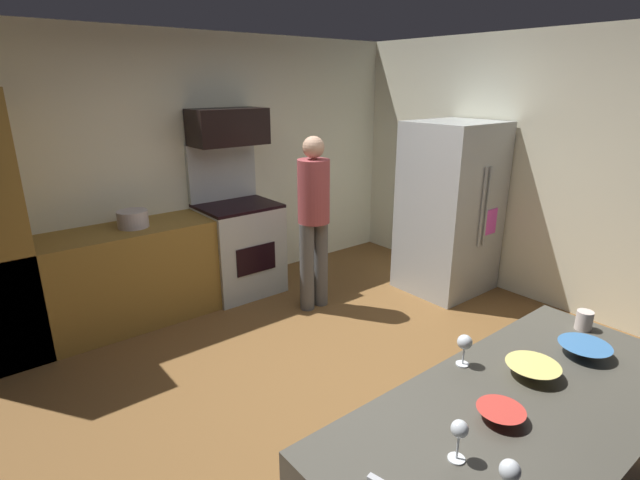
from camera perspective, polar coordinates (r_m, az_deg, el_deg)
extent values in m
cube|color=brown|center=(3.72, 3.00, -16.89)|extent=(5.20, 4.80, 0.02)
cube|color=silver|center=(5.09, -14.68, 8.33)|extent=(5.20, 0.12, 2.60)
cube|color=silver|center=(5.17, 25.01, 7.36)|extent=(0.12, 4.80, 2.60)
cube|color=olive|center=(4.69, -22.01, -4.09)|extent=(2.40, 0.60, 0.90)
cube|color=#B2BBBB|center=(5.08, -9.51, -1.16)|extent=(0.76, 0.64, 0.92)
cube|color=black|center=(4.94, -9.80, 4.04)|extent=(0.76, 0.64, 0.03)
cube|color=#B2BBBB|center=(5.13, -11.58, 7.97)|extent=(0.76, 0.06, 0.59)
cube|color=black|center=(4.82, -7.58, -2.29)|extent=(0.44, 0.01, 0.28)
cube|color=black|center=(4.90, -10.88, 13.09)|extent=(0.74, 0.38, 0.35)
cube|color=#AEB4B5|center=(5.17, 15.18, 3.67)|extent=(0.86, 0.77, 1.76)
cylinder|color=#AEB4B5|center=(4.89, 18.74, 3.60)|extent=(0.02, 0.02, 0.79)
cylinder|color=#AEB4B5|center=(4.96, 19.25, 3.74)|extent=(0.02, 0.02, 0.79)
cube|color=#F14ECE|center=(5.11, 19.64, 2.04)|extent=(0.20, 0.01, 0.26)
cylinder|color=#565656|center=(4.61, -1.56, -3.25)|extent=(0.14, 0.14, 0.87)
cylinder|color=#565656|center=(4.71, 0.09, -2.78)|extent=(0.14, 0.14, 0.87)
cylinder|color=#9F4347|center=(4.45, -0.76, 5.80)|extent=(0.30, 0.30, 0.59)
sphere|color=tan|center=(4.38, -0.79, 10.99)|extent=(0.20, 0.20, 0.20)
cone|color=#E2CF6D|center=(2.37, 23.93, -13.94)|extent=(0.23, 0.23, 0.06)
cone|color=red|center=(2.07, 20.66, -18.82)|extent=(0.18, 0.18, 0.05)
cone|color=teal|center=(2.64, 28.90, -11.36)|extent=(0.24, 0.24, 0.06)
cylinder|color=silver|center=(2.36, 16.58, -13.96)|extent=(0.06, 0.06, 0.01)
cylinder|color=silver|center=(2.34, 16.67, -13.09)|extent=(0.01, 0.01, 0.08)
ellipsoid|color=silver|center=(2.30, 16.84, -11.54)|extent=(0.07, 0.07, 0.07)
cylinder|color=silver|center=(1.87, 15.91, -23.74)|extent=(0.06, 0.06, 0.01)
cylinder|color=silver|center=(1.83, 16.05, -22.61)|extent=(0.01, 0.01, 0.09)
ellipsoid|color=silver|center=(1.79, 16.28, -20.75)|extent=(0.06, 0.06, 0.06)
ellipsoid|color=silver|center=(1.68, 21.66, -24.13)|extent=(0.06, 0.06, 0.07)
cylinder|color=beige|center=(2.88, 28.91, -8.36)|extent=(0.08, 0.08, 0.10)
cylinder|color=#BEB4B7|center=(4.56, -21.38, 2.35)|extent=(0.27, 0.27, 0.15)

